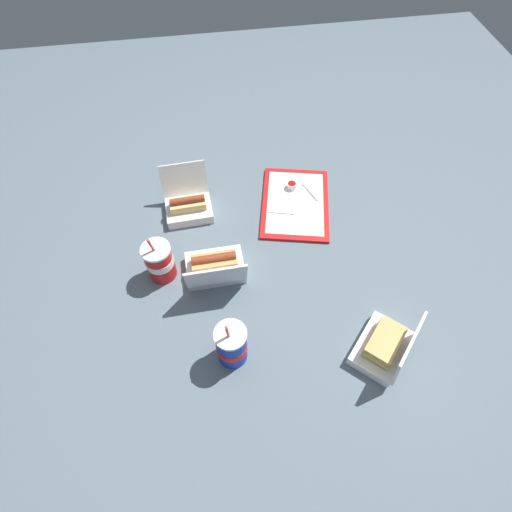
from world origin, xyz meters
TOP-DOWN VIEW (x-y plane):
  - ground_plane at (0.00, 0.00)m, footprint 3.20×3.20m
  - food_tray at (-0.22, 0.19)m, footprint 0.42×0.34m
  - ketchup_cup at (-0.30, 0.19)m, footprint 0.04×0.04m
  - napkin_stack at (-0.21, 0.14)m, footprint 0.12×0.12m
  - plastic_fork at (-0.26, 0.26)m, footprint 0.11×0.05m
  - clamshell_hotdog_back at (0.05, -0.16)m, footprint 0.19×0.20m
  - clamshell_sandwich_front at (0.42, 0.32)m, footprint 0.24×0.24m
  - clamshell_hotdog_center at (-0.24, -0.23)m, footprint 0.19×0.18m
  - soda_cup_front at (0.03, -0.34)m, footprint 0.10×0.10m
  - soda_cup_center at (0.36, -0.14)m, footprint 0.10×0.10m

SIDE VIEW (x-z plane):
  - ground_plane at x=0.00m, z-range 0.00..0.00m
  - food_tray at x=-0.22m, z-range 0.00..0.01m
  - napkin_stack at x=-0.21m, z-range 0.01..0.02m
  - plastic_fork at x=-0.26m, z-range 0.01..0.02m
  - ketchup_cup at x=-0.30m, z-range 0.01..0.04m
  - clamshell_hotdog_center at x=-0.24m, z-range -0.04..0.12m
  - clamshell_hotdog_back at x=0.05m, z-range -0.05..0.13m
  - clamshell_sandwich_front at x=0.42m, z-range -0.04..0.13m
  - soda_cup_front at x=0.03m, z-range -0.03..0.18m
  - soda_cup_center at x=0.36m, z-range -0.03..0.20m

